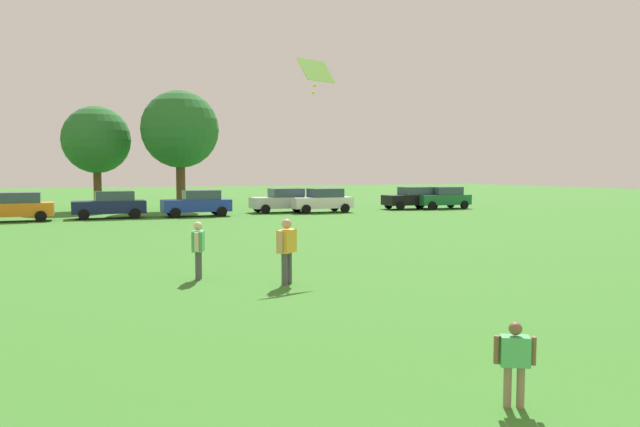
{
  "coord_description": "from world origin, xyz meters",
  "views": [
    {
      "loc": [
        -3.67,
        -1.19,
        2.93
      ],
      "look_at": [
        1.37,
        10.87,
        1.99
      ],
      "focal_mm": 33.52,
      "sensor_mm": 36.0,
      "label": 1
    }
  ],
  "objects_px": {
    "bystander_near_trees": "(198,245)",
    "parked_car_black_5": "(412,198)",
    "parked_car_navy_1": "(110,204)",
    "parked_car_blue_2": "(197,203)",
    "parked_car_orange_0": "(15,207)",
    "adult_bystander": "(287,246)",
    "tree_far_right": "(180,130)",
    "kite": "(316,72)",
    "parked_car_white_4": "(322,200)",
    "child_kite_flyer": "(515,357)",
    "tree_right": "(96,140)",
    "parked_car_green_6": "(443,198)",
    "parked_car_silver_3": "(283,200)"
  },
  "relations": [
    {
      "from": "parked_car_blue_2",
      "to": "parked_car_white_4",
      "type": "bearing_deg",
      "value": -178.98
    },
    {
      "from": "adult_bystander",
      "to": "parked_car_orange_0",
      "type": "relative_size",
      "value": 0.39
    },
    {
      "from": "adult_bystander",
      "to": "kite",
      "type": "bearing_deg",
      "value": 12.89
    },
    {
      "from": "bystander_near_trees",
      "to": "tree_right",
      "type": "xyz_separation_m",
      "value": [
        -1.27,
        31.17,
        4.25
      ]
    },
    {
      "from": "child_kite_flyer",
      "to": "kite",
      "type": "bearing_deg",
      "value": 109.04
    },
    {
      "from": "parked_car_black_5",
      "to": "parked_car_white_4",
      "type": "bearing_deg",
      "value": 6.49
    },
    {
      "from": "parked_car_navy_1",
      "to": "parked_car_blue_2",
      "type": "relative_size",
      "value": 1.0
    },
    {
      "from": "parked_car_green_6",
      "to": "tree_far_right",
      "type": "relative_size",
      "value": 0.49
    },
    {
      "from": "adult_bystander",
      "to": "tree_right",
      "type": "bearing_deg",
      "value": 52.65
    },
    {
      "from": "parked_car_silver_3",
      "to": "adult_bystander",
      "type": "bearing_deg",
      "value": 71.08
    },
    {
      "from": "parked_car_silver_3",
      "to": "tree_right",
      "type": "height_order",
      "value": "tree_right"
    },
    {
      "from": "parked_car_navy_1",
      "to": "parked_car_black_5",
      "type": "distance_m",
      "value": 21.95
    },
    {
      "from": "parked_car_navy_1",
      "to": "parked_car_white_4",
      "type": "relative_size",
      "value": 1.0
    },
    {
      "from": "kite",
      "to": "adult_bystander",
      "type": "bearing_deg",
      "value": -124.12
    },
    {
      "from": "parked_car_white_4",
      "to": "parked_car_black_5",
      "type": "relative_size",
      "value": 1.0
    },
    {
      "from": "child_kite_flyer",
      "to": "kite",
      "type": "relative_size",
      "value": 0.85
    },
    {
      "from": "parked_car_black_5",
      "to": "child_kite_flyer",
      "type": "bearing_deg",
      "value": 60.37
    },
    {
      "from": "parked_car_orange_0",
      "to": "tree_right",
      "type": "bearing_deg",
      "value": -119.38
    },
    {
      "from": "child_kite_flyer",
      "to": "tree_right",
      "type": "distance_m",
      "value": 41.78
    },
    {
      "from": "adult_bystander",
      "to": "parked_car_blue_2",
      "type": "distance_m",
      "value": 24.11
    },
    {
      "from": "bystander_near_trees",
      "to": "parked_car_black_5",
      "type": "distance_m",
      "value": 31.52
    },
    {
      "from": "parked_car_silver_3",
      "to": "tree_far_right",
      "type": "xyz_separation_m",
      "value": [
        -6.27,
        4.72,
        5.06
      ]
    },
    {
      "from": "adult_bystander",
      "to": "parked_car_navy_1",
      "type": "distance_m",
      "value": 24.58
    },
    {
      "from": "adult_bystander",
      "to": "parked_car_black_5",
      "type": "height_order",
      "value": "adult_bystander"
    },
    {
      "from": "parked_car_blue_2",
      "to": "tree_right",
      "type": "xyz_separation_m",
      "value": [
        -5.66,
        8.75,
        4.32
      ]
    },
    {
      "from": "kite",
      "to": "parked_car_black_5",
      "type": "relative_size",
      "value": 0.3
    },
    {
      "from": "kite",
      "to": "parked_car_white_4",
      "type": "xyz_separation_m",
      "value": [
        9.11,
        21.09,
        -5.13
      ]
    },
    {
      "from": "parked_car_navy_1",
      "to": "parked_car_blue_2",
      "type": "xyz_separation_m",
      "value": [
        5.28,
        -0.42,
        0.0
      ]
    },
    {
      "from": "adult_bystander",
      "to": "parked_car_green_6",
      "type": "relative_size",
      "value": 0.39
    },
    {
      "from": "parked_car_silver_3",
      "to": "parked_car_green_6",
      "type": "bearing_deg",
      "value": 175.92
    },
    {
      "from": "bystander_near_trees",
      "to": "parked_car_silver_3",
      "type": "height_order",
      "value": "parked_car_silver_3"
    },
    {
      "from": "child_kite_flyer",
      "to": "adult_bystander",
      "type": "distance_m",
      "value": 8.68
    },
    {
      "from": "tree_far_right",
      "to": "bystander_near_trees",
      "type": "bearing_deg",
      "value": -98.72
    },
    {
      "from": "parked_car_black_5",
      "to": "parked_car_silver_3",
      "type": "bearing_deg",
      "value": -1.4
    },
    {
      "from": "adult_bystander",
      "to": "bystander_near_trees",
      "type": "xyz_separation_m",
      "value": [
        -1.96,
        1.57,
        -0.08
      ]
    },
    {
      "from": "child_kite_flyer",
      "to": "bystander_near_trees",
      "type": "height_order",
      "value": "bystander_near_trees"
    },
    {
      "from": "bystander_near_trees",
      "to": "parked_car_white_4",
      "type": "xyz_separation_m",
      "value": [
        13.15,
        22.57,
        -0.07
      ]
    },
    {
      "from": "adult_bystander",
      "to": "tree_far_right",
      "type": "distance_m",
      "value": 30.51
    },
    {
      "from": "adult_bystander",
      "to": "parked_car_black_5",
      "type": "relative_size",
      "value": 0.39
    },
    {
      "from": "tree_right",
      "to": "parked_car_orange_0",
      "type": "bearing_deg",
      "value": -119.38
    },
    {
      "from": "parked_car_black_5",
      "to": "parked_car_blue_2",
      "type": "bearing_deg",
      "value": 3.62
    },
    {
      "from": "parked_car_blue_2",
      "to": "parked_car_white_4",
      "type": "distance_m",
      "value": 8.76
    },
    {
      "from": "adult_bystander",
      "to": "parked_car_black_5",
      "type": "xyz_separation_m",
      "value": [
        19.08,
        25.04,
        -0.15
      ]
    },
    {
      "from": "parked_car_navy_1",
      "to": "tree_right",
      "type": "height_order",
      "value": "tree_right"
    },
    {
      "from": "parked_car_orange_0",
      "to": "parked_car_blue_2",
      "type": "distance_m",
      "value": 10.51
    },
    {
      "from": "kite",
      "to": "parked_car_black_5",
      "type": "distance_m",
      "value": 28.27
    },
    {
      "from": "parked_car_green_6",
      "to": "tree_far_right",
      "type": "distance_m",
      "value": 20.47
    },
    {
      "from": "parked_car_orange_0",
      "to": "parked_car_black_5",
      "type": "relative_size",
      "value": 1.0
    },
    {
      "from": "child_kite_flyer",
      "to": "parked_car_silver_3",
      "type": "height_order",
      "value": "parked_car_silver_3"
    },
    {
      "from": "parked_car_navy_1",
      "to": "parked_car_orange_0",
      "type": "bearing_deg",
      "value": 3.13
    }
  ]
}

